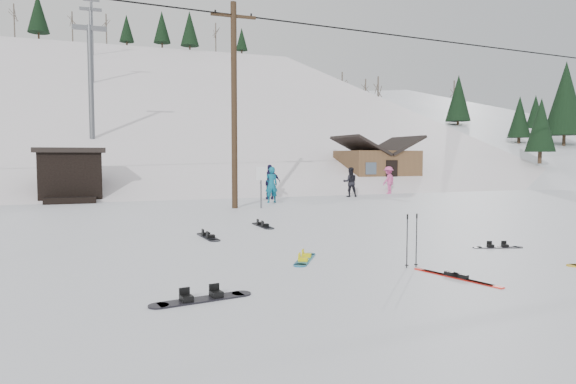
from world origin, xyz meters
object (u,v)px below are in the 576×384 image
object	(u,v)px
utility_pole	(234,102)
hero_snowboard	(305,259)
hero_skis	(456,277)
cabin	(377,168)

from	to	relation	value
utility_pole	hero_snowboard	size ratio (longest dim) A/B	6.66
hero_skis	hero_snowboard	bearing A→B (deg)	113.17
cabin	hero_snowboard	bearing A→B (deg)	-123.59
utility_pole	hero_skis	distance (m)	15.04
hero_snowboard	hero_skis	size ratio (longest dim) A/B	0.71
cabin	hero_skis	bearing A→B (deg)	-116.99
hero_snowboard	utility_pole	bearing A→B (deg)	24.87
utility_pole	hero_skis	world-z (taller)	utility_pole
utility_pole	cabin	bearing A→B (deg)	37.56
utility_pole	cabin	xyz separation A→B (m)	(13.00, 10.00, -3.20)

